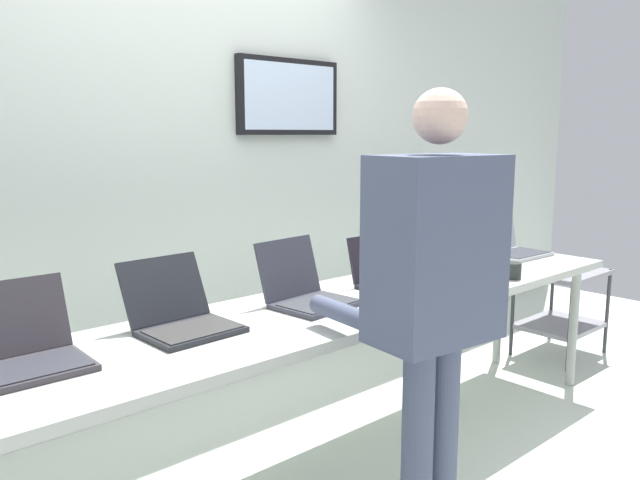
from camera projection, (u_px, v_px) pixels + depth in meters
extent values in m
cube|color=silver|center=(325.00, 475.00, 2.78)|extent=(8.00, 8.00, 0.04)
cube|color=silver|center=(183.00, 148.00, 3.38)|extent=(8.00, 0.06, 2.79)
cube|color=black|center=(289.00, 97.00, 3.74)|extent=(0.73, 0.05, 0.44)
cube|color=silver|center=(290.00, 97.00, 3.73)|extent=(0.67, 0.02, 0.38)
cube|color=#ADB0A8|center=(325.00, 311.00, 2.66)|extent=(3.67, 0.70, 0.04)
cylinder|color=gray|center=(573.00, 327.00, 3.68)|extent=(0.05, 0.05, 0.71)
cylinder|color=gray|center=(498.00, 309.00, 4.05)|extent=(0.05, 0.05, 0.71)
cube|color=#383339|center=(34.00, 369.00, 1.92)|extent=(0.33, 0.26, 0.02)
cube|color=#292B33|center=(35.00, 366.00, 1.91)|extent=(0.30, 0.21, 0.00)
cube|color=#383339|center=(15.00, 317.00, 2.02)|extent=(0.32, 0.09, 0.24)
cube|color=white|center=(15.00, 317.00, 2.02)|extent=(0.29, 0.08, 0.21)
cube|color=#202228|center=(191.00, 331.00, 2.28)|extent=(0.34, 0.27, 0.02)
cube|color=#2E2E2D|center=(193.00, 329.00, 2.27)|extent=(0.31, 0.22, 0.00)
cube|color=#202228|center=(164.00, 289.00, 2.39)|extent=(0.34, 0.13, 0.23)
cube|color=white|center=(164.00, 289.00, 2.39)|extent=(0.31, 0.11, 0.21)
cube|color=#33343F|center=(316.00, 304.00, 2.64)|extent=(0.35, 0.29, 0.02)
cube|color=#2F3236|center=(319.00, 302.00, 2.63)|extent=(0.32, 0.24, 0.00)
cube|color=#33343F|center=(288.00, 268.00, 2.73)|extent=(0.34, 0.11, 0.25)
cube|color=navy|center=(288.00, 268.00, 2.73)|extent=(0.31, 0.10, 0.22)
cube|color=black|center=(397.00, 285.00, 2.98)|extent=(0.35, 0.22, 0.02)
cube|color=#2B2C37|center=(399.00, 283.00, 2.97)|extent=(0.32, 0.17, 0.00)
cube|color=black|center=(376.00, 257.00, 3.06)|extent=(0.35, 0.06, 0.22)
cube|color=#29562E|center=(376.00, 257.00, 3.06)|extent=(0.32, 0.05, 0.19)
cube|color=#AFB0B5|center=(464.00, 267.00, 3.37)|extent=(0.31, 0.25, 0.02)
cube|color=#273435|center=(466.00, 265.00, 3.36)|extent=(0.28, 0.20, 0.00)
cube|color=#AFB0B5|center=(440.00, 241.00, 3.47)|extent=(0.31, 0.10, 0.23)
cube|color=white|center=(440.00, 241.00, 3.48)|extent=(0.28, 0.08, 0.20)
cube|color=#AFB4B9|center=(517.00, 254.00, 3.73)|extent=(0.38, 0.28, 0.02)
cube|color=#2C2E36|center=(519.00, 253.00, 3.72)|extent=(0.35, 0.23, 0.00)
cube|color=#AFB4B9|center=(496.00, 228.00, 3.83)|extent=(0.37, 0.07, 0.26)
cube|color=silver|center=(495.00, 228.00, 3.83)|extent=(0.34, 0.06, 0.23)
cylinder|color=#474F67|center=(417.00, 452.00, 2.17)|extent=(0.12, 0.12, 0.78)
cylinder|color=#474F67|center=(442.00, 442.00, 2.24)|extent=(0.12, 0.12, 0.78)
cube|color=#474F67|center=(436.00, 249.00, 2.08)|extent=(0.47, 0.31, 0.62)
sphere|color=beige|center=(440.00, 116.00, 2.01)|extent=(0.18, 0.18, 0.18)
cylinder|color=#474F67|center=(343.00, 313.00, 2.27)|extent=(0.11, 0.33, 0.07)
cylinder|color=#474F67|center=(410.00, 299.00, 2.45)|extent=(0.11, 0.33, 0.07)
cylinder|color=#242824|center=(513.00, 271.00, 3.15)|extent=(0.09, 0.09, 0.08)
cube|color=gray|center=(563.00, 272.00, 4.17)|extent=(0.56, 0.44, 0.03)
cube|color=gray|center=(559.00, 325.00, 4.23)|extent=(0.53, 0.42, 0.03)
cylinder|color=#333338|center=(570.00, 327.00, 3.90)|extent=(0.02, 0.02, 0.58)
cylinder|color=#333338|center=(607.00, 311.00, 4.24)|extent=(0.02, 0.02, 0.58)
cylinder|color=#333338|center=(512.00, 313.00, 4.19)|extent=(0.02, 0.02, 0.58)
cylinder|color=#333338|center=(552.00, 300.00, 4.54)|extent=(0.02, 0.02, 0.58)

